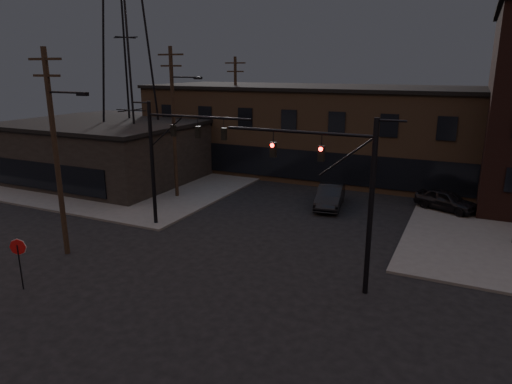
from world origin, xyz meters
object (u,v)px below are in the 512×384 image
at_px(stop_sign, 18,252).
at_px(traffic_signal_near, 346,186).
at_px(traffic_signal_far, 168,151).
at_px(parked_car_lot_a, 446,200).
at_px(car_crossing, 330,196).

bearing_deg(stop_sign, traffic_signal_near, 25.90).
bearing_deg(traffic_signal_far, stop_sign, -97.32).
relative_size(traffic_signal_far, parked_car_lot_a, 1.85).
relative_size(parked_car_lot_a, car_crossing, 0.87).
bearing_deg(traffic_signal_far, car_crossing, 47.68).
bearing_deg(stop_sign, car_crossing, 63.78).
height_order(traffic_signal_near, parked_car_lot_a, traffic_signal_near).
xyz_separation_m(traffic_signal_near, parked_car_lot_a, (3.64, 14.59, -4.05)).
height_order(traffic_signal_far, parked_car_lot_a, traffic_signal_far).
height_order(traffic_signal_near, traffic_signal_far, same).
height_order(stop_sign, parked_car_lot_a, stop_sign).
bearing_deg(parked_car_lot_a, traffic_signal_far, 149.58).
xyz_separation_m(traffic_signal_far, stop_sign, (-1.28, -9.99, -3.17)).
bearing_deg(traffic_signal_near, car_crossing, 108.82).
xyz_separation_m(traffic_signal_near, car_crossing, (-4.16, 12.20, -4.11)).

